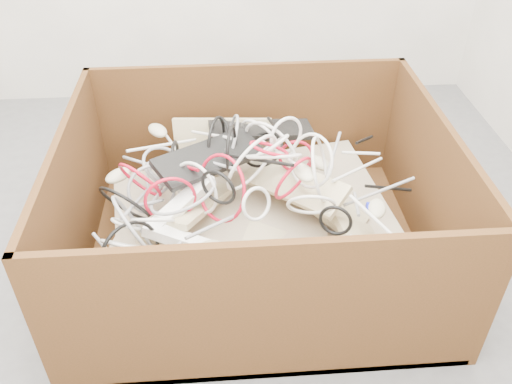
{
  "coord_description": "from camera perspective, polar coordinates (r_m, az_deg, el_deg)",
  "views": [
    {
      "loc": [
        0.04,
        -1.46,
        1.5
      ],
      "look_at": [
        0.15,
        0.1,
        0.3
      ],
      "focal_mm": 37.85,
      "sensor_mm": 36.0,
      "label": 1
    }
  ],
  "objects": [
    {
      "name": "ground",
      "position": [
        2.09,
        -3.99,
        -8.37
      ],
      "size": [
        3.0,
        3.0,
        0.0
      ],
      "primitive_type": "plane",
      "color": "#525255",
      "rests_on": "ground"
    },
    {
      "name": "cardboard_box",
      "position": [
        2.06,
        -0.51,
        -3.94
      ],
      "size": [
        1.33,
        1.11,
        0.59
      ],
      "color": "#37240D",
      "rests_on": "ground"
    },
    {
      "name": "keyboard_pile",
      "position": [
        1.99,
        -0.87,
        -0.11
      ],
      "size": [
        0.95,
        0.91,
        0.36
      ],
      "color": "beige",
      "rests_on": "cardboard_box"
    },
    {
      "name": "mice_scatter",
      "position": [
        1.9,
        -1.42,
        0.39
      ],
      "size": [
        0.99,
        0.82,
        0.2
      ],
      "color": "#BCB698",
      "rests_on": "keyboard_pile"
    },
    {
      "name": "power_strip_left",
      "position": [
        1.84,
        -7.8,
        -1.12
      ],
      "size": [
        0.23,
        0.23,
        0.11
      ],
      "primitive_type": "cube",
      "rotation": [
        0.14,
        -0.26,
        0.76
      ],
      "color": "white",
      "rests_on": "keyboard_pile"
    },
    {
      "name": "power_strip_right",
      "position": [
        1.76,
        -7.87,
        -5.02
      ],
      "size": [
        0.26,
        0.13,
        0.09
      ],
      "primitive_type": "cube",
      "rotation": [
        -0.1,
        0.17,
        -0.35
      ],
      "color": "white",
      "rests_on": "keyboard_pile"
    },
    {
      "name": "vga_plug",
      "position": [
        1.88,
        12.26,
        -1.73
      ],
      "size": [
        0.05,
        0.05,
        0.03
      ],
      "primitive_type": "cube",
      "rotation": [
        0.09,
        0.14,
        -0.13
      ],
      "color": "#0D17CC",
      "rests_on": "keyboard_pile"
    },
    {
      "name": "cable_tangle",
      "position": [
        1.88,
        -4.15,
        1.62
      ],
      "size": [
        1.17,
        0.91,
        0.44
      ],
      "color": "#B60D24",
      "rests_on": "keyboard_pile"
    }
  ]
}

